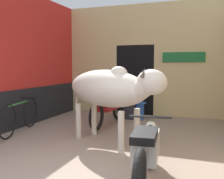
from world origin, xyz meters
TOP-DOWN VIEW (x-y plane):
  - wall_left_shopfront at (-2.50, 2.53)m, footprint 0.25×5.08m
  - wall_back_with_doorway at (-0.12, 5.34)m, footprint 4.83×0.93m
  - cow at (0.03, 2.01)m, footprint 2.32×1.53m
  - motorcycle_near at (1.05, 0.50)m, footprint 0.58×1.95m
  - motorcycle_far at (-0.55, 3.48)m, footprint 0.58×1.99m
  - bicycle at (-2.11, 2.12)m, footprint 0.50×1.74m
  - shopkeeper_seated at (-0.24, 4.42)m, footprint 0.44×0.33m
  - plastic_stool at (0.03, 4.37)m, footprint 0.33×0.33m

SIDE VIEW (x-z plane):
  - plastic_stool at x=0.03m, z-range 0.02..0.49m
  - bicycle at x=-2.11m, z-range 0.00..0.74m
  - motorcycle_near at x=1.05m, z-range 0.05..0.84m
  - motorcycle_far at x=-0.55m, z-range 0.06..0.84m
  - shopkeeper_seated at x=-0.24m, z-range 0.03..1.23m
  - cow at x=0.03m, z-range 0.32..1.77m
  - wall_back_with_doorway at x=-0.12m, z-range -0.22..3.04m
  - wall_left_shopfront at x=-2.50m, z-range -0.05..3.21m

